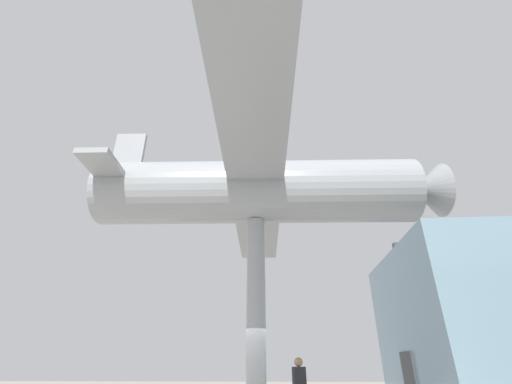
# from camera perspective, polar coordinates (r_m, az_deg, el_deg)

# --- Properties ---
(support_pylon_central) EXTENTS (0.57, 0.57, 5.86)m
(support_pylon_central) POSITION_cam_1_polar(r_m,az_deg,el_deg) (10.63, 0.00, -19.58)
(support_pylon_central) COLOR #999EA3
(support_pylon_central) RESTS_ON ground_plane
(suspended_airplane) EXTENTS (15.26, 12.20, 3.59)m
(suspended_airplane) POSITION_cam_1_polar(r_m,az_deg,el_deg) (11.87, 1.12, 0.06)
(suspended_airplane) COLOR #93999E
(suspended_airplane) RESTS_ON support_pylon_central
(visitor_person) EXTENTS (0.33, 0.45, 1.82)m
(visitor_person) POSITION_cam_1_polar(r_m,az_deg,el_deg) (12.33, 7.27, -29.17)
(visitor_person) COLOR #383842
(visitor_person) RESTS_ON ground_plane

